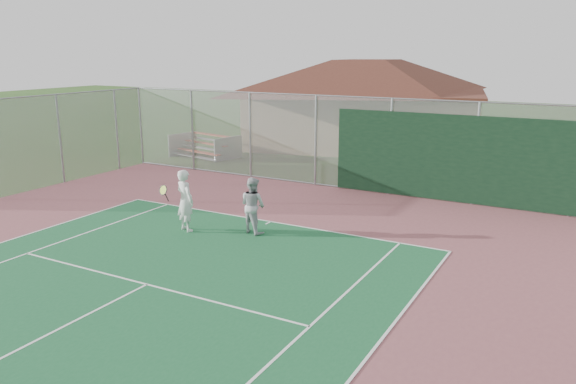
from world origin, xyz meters
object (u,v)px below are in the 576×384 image
Objects in this scene: bleachers at (204,146)px; player_grey_back at (253,206)px; player_white_front at (185,201)px; clubhouse at (366,95)px.

player_grey_back is at bearing -34.66° from bleachers.
clubhouse is at bearing -67.21° from player_white_front.
player_white_front is (1.01, -16.85, -1.91)m from clubhouse.
clubhouse is 16.43m from player_grey_back.
bleachers is 12.37m from player_grey_back.
player_white_front is at bearing -43.74° from bleachers.
bleachers is at bearing -33.09° from player_grey_back.
bleachers is (-5.69, -7.10, -2.24)m from clubhouse.
player_grey_back is (1.83, 0.79, -0.10)m from player_white_front.
clubhouse is 16.98m from player_white_front.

